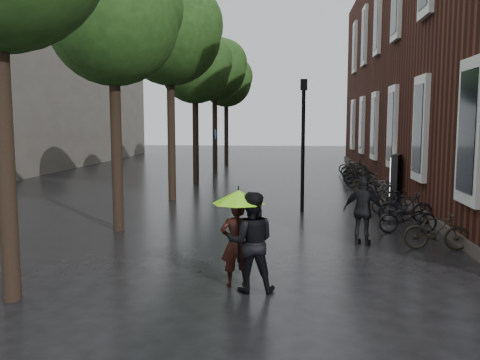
# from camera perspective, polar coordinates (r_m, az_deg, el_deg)

# --- Properties ---
(ground) EXTENTS (120.00, 120.00, 0.00)m
(ground) POSITION_cam_1_polar(r_m,az_deg,el_deg) (8.25, -2.14, -16.64)
(ground) COLOR black
(street_trees) EXTENTS (4.33, 34.03, 8.91)m
(street_trees) POSITION_cam_1_polar(r_m,az_deg,el_deg) (24.15, -6.39, 13.93)
(street_trees) COLOR black
(street_trees) RESTS_ON ground
(person_burgundy) EXTENTS (0.72, 0.59, 1.72)m
(person_burgundy) POSITION_cam_1_polar(r_m,az_deg,el_deg) (10.09, -0.44, -7.11)
(person_burgundy) COLOR black
(person_burgundy) RESTS_ON ground
(person_black) EXTENTS (1.00, 0.81, 1.93)m
(person_black) POSITION_cam_1_polar(r_m,az_deg,el_deg) (9.75, 1.24, -6.97)
(person_black) COLOR black
(person_black) RESTS_ON ground
(lime_umbrella) EXTENTS (1.02, 1.02, 1.51)m
(lime_umbrella) POSITION_cam_1_polar(r_m,az_deg,el_deg) (9.72, -0.18, -1.90)
(lime_umbrella) COLOR black
(lime_umbrella) RESTS_ON ground
(pedestrian_walking) EXTENTS (1.16, 0.81, 1.83)m
(pedestrian_walking) POSITION_cam_1_polar(r_m,az_deg,el_deg) (13.76, 13.70, -3.36)
(pedestrian_walking) COLOR black
(pedestrian_walking) RESTS_ON ground
(parked_bicycles) EXTENTS (2.16, 19.65, 1.03)m
(parked_bicycles) POSITION_cam_1_polar(r_m,az_deg,el_deg) (22.92, 14.77, -0.56)
(parked_bicycles) COLOR black
(parked_bicycles) RESTS_ON ground
(ad_lightbox) EXTENTS (0.29, 1.27, 1.92)m
(ad_lightbox) POSITION_cam_1_polar(r_m,az_deg,el_deg) (21.75, 17.14, 0.29)
(ad_lightbox) COLOR black
(ad_lightbox) RESTS_ON ground
(lamp_post) EXTENTS (0.24, 0.24, 4.73)m
(lamp_post) POSITION_cam_1_polar(r_m,az_deg,el_deg) (18.30, 7.10, 5.37)
(lamp_post) COLOR black
(lamp_post) RESTS_ON ground
(cycle_sign) EXTENTS (0.15, 0.52, 2.86)m
(cycle_sign) POSITION_cam_1_polar(r_m,az_deg,el_deg) (25.89, -2.91, 3.60)
(cycle_sign) COLOR #262628
(cycle_sign) RESTS_ON ground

